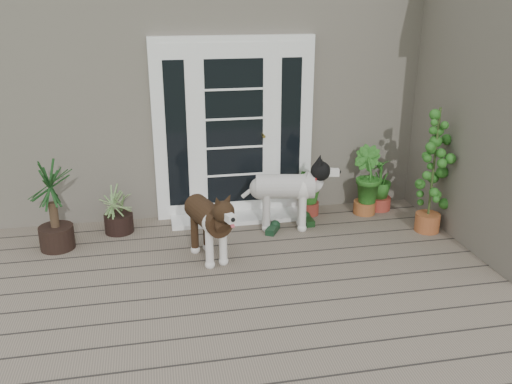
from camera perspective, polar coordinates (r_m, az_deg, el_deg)
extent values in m
cube|color=#6B5B4C|center=(4.97, 4.22, -12.19)|extent=(6.20, 4.60, 0.12)
cube|color=#665E54|center=(8.45, -3.18, 12.16)|extent=(7.40, 4.00, 3.10)
cube|color=white|center=(6.49, -2.32, 6.58)|extent=(1.90, 0.14, 2.15)
cube|color=white|center=(6.63, -1.93, -2.67)|extent=(1.60, 0.40, 0.05)
imported|color=#1A4D16|center=(6.73, 5.62, -0.09)|extent=(0.57, 0.57, 0.56)
imported|color=#1A5B1D|center=(6.84, 11.40, 0.27)|extent=(0.54, 0.54, 0.63)
imported|color=#1A5B20|center=(7.04, 12.81, 0.26)|extent=(0.47, 0.47, 0.52)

